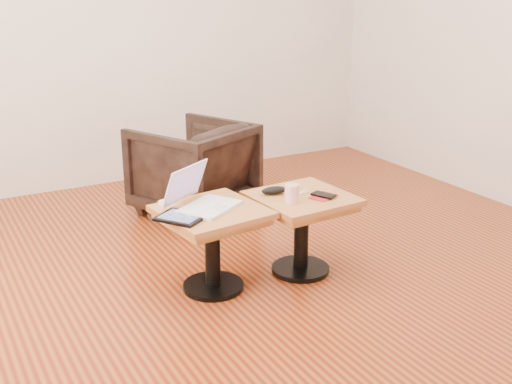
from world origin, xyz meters
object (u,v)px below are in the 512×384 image
side_table_right (302,215)px  laptop (201,199)px  side_table_left (212,229)px  striped_cup (292,193)px  armchair (193,169)px

side_table_right → laptop: bearing=166.5°
side_table_left → striped_cup: striped_cup is taller
striped_cup → side_table_right: bearing=30.6°
side_table_left → laptop: size_ratio=1.30×
armchair → laptop: bearing=44.0°
side_table_left → side_table_right: same height
striped_cup → armchair: 1.27m
laptop → armchair: laptop is taller
side_table_left → side_table_right: 0.54m
side_table_right → striped_cup: striped_cup is taller
side_table_right → armchair: size_ratio=0.75×
striped_cup → armchair: armchair is taller
striped_cup → side_table_left: bearing=165.0°
laptop → armchair: (0.43, 1.09, -0.18)m
armchair → side_table_right: bearing=72.1°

